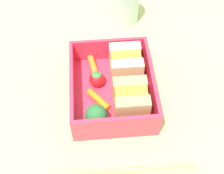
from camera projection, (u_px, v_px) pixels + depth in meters
ground_plane at (112, 99)px, 56.02cm from camera, size 120.00×120.00×2.00cm
bento_tray at (112, 94)px, 54.72cm from camera, size 16.68×13.86×1.20cm
bento_rim at (112, 84)px, 52.33cm from camera, size 16.68×13.86×4.67cm
sandwich_left at (126, 65)px, 54.31cm from camera, size 5.73×5.43×5.45cm
sandwich_center_left at (131, 100)px, 49.99cm from camera, size 5.73×5.43×5.45cm
carrot_stick_far_left at (93, 65)px, 57.03cm from camera, size 4.36×1.98×1.24cm
strawberry_far_left at (97, 79)px, 54.06cm from camera, size 2.70×2.70×3.30cm
carrot_stick_left at (98, 100)px, 52.59cm from camera, size 4.51×3.94×1.21cm
broccoli_floret at (96, 115)px, 48.64cm from camera, size 3.52×3.52×4.29cm
chopstick_pair at (125, 171)px, 46.82cm from camera, size 1.96×21.95×0.70cm
drinking_glass at (126, 4)px, 63.07cm from camera, size 5.32×5.32×8.55cm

